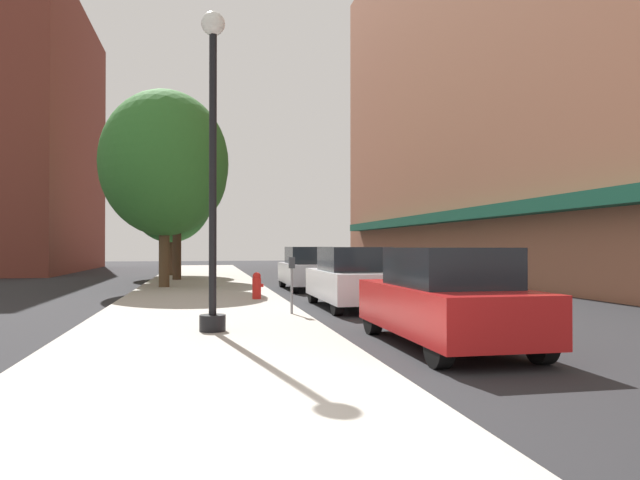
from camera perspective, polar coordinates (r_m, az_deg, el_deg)
ground_plane at (r=23.60m, az=-1.56°, el=-4.70°), size 90.00×90.00×0.00m
sidewalk_slab at (r=24.26m, az=-11.35°, el=-4.43°), size 4.80×50.00×0.12m
building_right_brick at (r=32.36m, az=17.50°, el=15.87°), size 6.80×40.00×21.74m
building_far_background at (r=44.22m, az=-25.87°, el=8.85°), size 6.80×18.00×17.84m
lamppost at (r=11.07m, az=-10.37°, el=7.30°), size 0.48×0.48×5.90m
fire_hydrant at (r=17.51m, az=-6.16°, el=-4.41°), size 0.33×0.26×0.79m
parking_meter_near at (r=13.62m, az=-2.76°, el=-3.69°), size 0.14×0.09×1.31m
tree_near at (r=28.46m, az=-13.72°, el=6.35°), size 4.65×4.65×7.69m
tree_mid at (r=23.45m, az=-14.89°, el=7.22°), size 4.87×4.87×7.56m
tree_far at (r=32.79m, az=-14.32°, el=4.34°), size 4.57×4.57×7.02m
car_red at (r=10.02m, az=12.12°, el=-5.60°), size 1.80×4.30×1.66m
car_white at (r=15.94m, az=3.16°, el=-3.75°), size 1.80×4.30×1.66m
car_silver at (r=22.64m, az=-1.17°, el=-2.82°), size 1.80×4.30×1.66m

